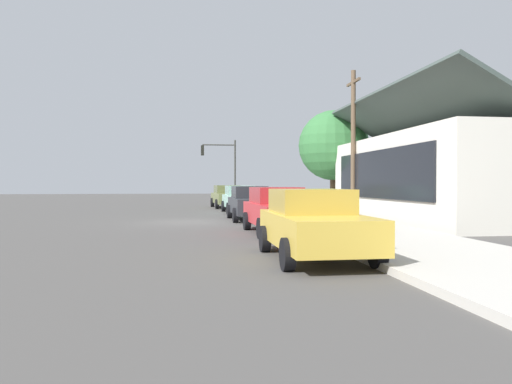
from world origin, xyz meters
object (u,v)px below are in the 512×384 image
Objects in this scene: car_cherry at (278,210)px; fire_hydrant_red at (280,209)px; utility_pole_wooden at (353,140)px; traffic_light_main at (222,161)px; car_seafoam at (240,199)px; car_mustard at (314,223)px; shade_tree at (334,146)px; car_charcoal at (250,203)px; car_olive at (227,196)px.

fire_hydrant_red is at bearing 166.70° from car_cherry.
car_cherry is 6.74× the size of fire_hydrant_red.
utility_pole_wooden is 10.56× the size of fire_hydrant_red.
traffic_light_main is at bearing 179.24° from car_cherry.
utility_pole_wooden is (4.37, 5.33, 3.11)m from car_seafoam.
utility_pole_wooden is at bearing 49.14° from car_seafoam.
car_seafoam is 11.77m from car_cherry.
utility_pole_wooden reaches higher than fire_hydrant_red.
car_seafoam and car_mustard have the same top height.
traffic_light_main is (-27.84, -0.09, 2.68)m from car_mustard.
traffic_light_main is at bearing -179.66° from car_seafoam.
shade_tree is at bearing 173.63° from utility_pole_wooden.
car_charcoal is 6.45m from utility_pole_wooden.
shade_tree is at bearing 32.80° from traffic_light_main.
car_charcoal is 16.30m from traffic_light_main.
traffic_light_main is (-16.08, -0.16, 2.68)m from car_charcoal.
utility_pole_wooden is at bearing 25.30° from car_olive.
traffic_light_main reaches higher than car_charcoal.
traffic_light_main is 0.69× the size of utility_pole_wooden.
utility_pole_wooden reaches higher than car_seafoam.
shade_tree is (5.22, 6.16, 3.24)m from car_olive.
shade_tree reaches higher than car_charcoal.
car_charcoal is 1.57m from fire_hydrant_red.
traffic_light_main is at bearing -179.76° from car_charcoal.
car_charcoal is at bearing -3.22° from car_seafoam.
car_cherry is 0.92× the size of traffic_light_main.
car_seafoam is 1.06× the size of car_mustard.
car_mustard is at bearing -3.94° from car_cherry.
car_cherry is (11.77, -0.01, 0.00)m from car_seafoam.
traffic_light_main is at bearing 179.90° from car_mustard.
car_charcoal is at bearing -43.46° from shade_tree.
car_mustard is 14.51m from utility_pole_wooden.
car_cherry is 5.65m from car_mustard.
shade_tree reaches higher than car_olive.
car_seafoam is at bearing -0.57° from car_olive.
car_cherry is at bearing -35.85° from utility_pole_wooden.
car_charcoal is 0.94× the size of car_cherry.
car_olive and car_seafoam have the same top height.
car_olive is 5.19m from traffic_light_main.
shade_tree is at bearing 161.03° from car_mustard.
car_charcoal is 6.12m from car_cherry.
utility_pole_wooden reaches higher than car_charcoal.
car_charcoal is at bearing -2.61° from car_olive.
traffic_light_main is 15.86m from utility_pole_wooden.
car_cherry is 6.61m from fire_hydrant_red.
car_seafoam is 0.88× the size of traffic_light_main.
car_charcoal and car_cherry have the same top height.
car_mustard is at bearing -3.02° from car_olive.
car_olive is 11.40m from fire_hydrant_red.
fire_hydrant_red is (11.28, 1.59, -0.32)m from car_olive.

